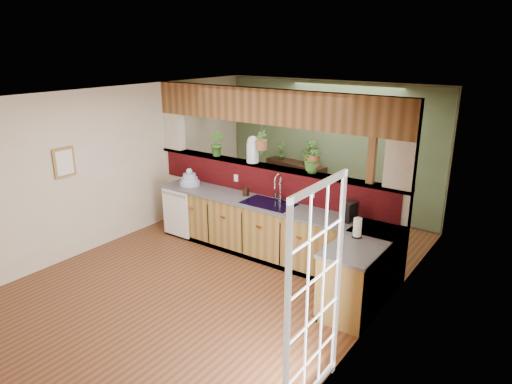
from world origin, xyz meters
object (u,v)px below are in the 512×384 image
Objects in this scene: faucet at (278,187)px; coffee_maker at (349,212)px; glass_jar at (253,149)px; shelving_console at (295,184)px; dish_stack at (190,180)px; paper_towel at (357,228)px; soap_dispenser at (246,190)px.

faucet is 1.68× the size of coffee_maker.
glass_jar is 2.22m from shelving_console.
dish_stack is 3.32m from paper_towel.
soap_dispenser is at bearing -78.04° from glass_jar.
dish_stack is at bearing -174.70° from soap_dispenser.
glass_jar is (-0.06, 0.27, 0.62)m from soap_dispenser.
paper_towel is at bearing -47.38° from coffee_maker.
dish_stack is 0.26× the size of shelving_console.
dish_stack is 1.28× the size of coffee_maker.
dish_stack reaches higher than shelving_console.
shelving_console is (-2.16, 2.24, -0.53)m from coffee_maker.
shelving_console is at bearing 141.42° from coffee_maker.
shelving_console is at bearing 132.72° from paper_towel.
glass_jar is at bearing 177.22° from coffee_maker.
glass_jar is (-0.65, 0.22, 0.47)m from faucet.
glass_jar is at bearing -69.29° from shelving_console.
glass_jar reaches higher than shelving_console.
coffee_maker is (1.82, -0.07, 0.03)m from soap_dispenser.
paper_towel reaches higher than shelving_console.
dish_stack is 1.30m from glass_jar.
paper_towel reaches higher than soap_dispenser.
glass_jar is (-1.88, 0.34, 0.59)m from coffee_maker.
dish_stack is (-1.73, -0.16, -0.15)m from faucet.
faucet is at bearing 4.98° from soap_dispenser.
coffee_maker is at bearing -10.12° from glass_jar.
dish_stack reaches higher than paper_towel.
coffee_maker is 2.00m from glass_jar.
soap_dispenser is 2.25m from shelving_console.
faucet is 2.40m from shelving_console.
soap_dispenser is (1.14, 0.11, -0.00)m from dish_stack.
dish_stack is at bearing -160.88° from glass_jar.
shelving_console is (-2.49, 2.70, -0.52)m from paper_towel.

